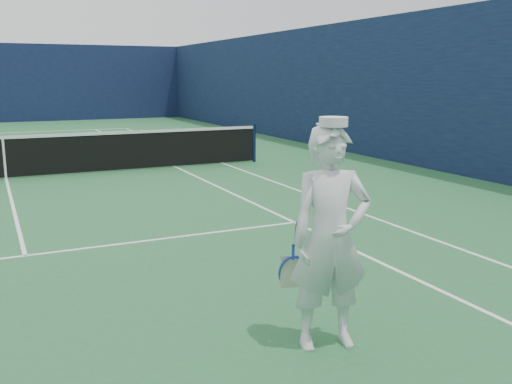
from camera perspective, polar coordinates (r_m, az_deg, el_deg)
ground at (r=14.50m, az=-23.71°, el=1.18°), size 80.00×80.00×0.00m
court_markings at (r=14.50m, az=-23.71°, el=1.20°), size 11.03×23.83×0.01m
tennis_net at (r=14.42m, az=-23.89°, el=3.35°), size 12.88×0.09×1.07m
tennis_player at (r=4.98m, az=7.43°, el=-4.56°), size 0.80×0.64×2.03m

